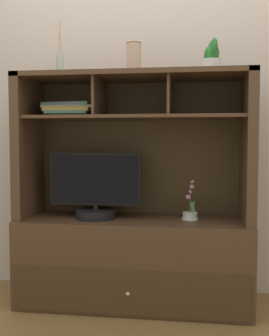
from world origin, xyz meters
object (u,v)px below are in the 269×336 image
media_console (135,234)px  potted_orchid (190,213)px  diffuser_bottle (60,64)px  magazine_stack_left (71,110)px  ceramic_vase (134,57)px  tv_monitor (95,192)px  potted_succulent (212,58)px

media_console → potted_orchid: media_console is taller
media_console → diffuser_bottle: diffuser_bottle is taller
magazine_stack_left → ceramic_vase: bearing=-6.1°
media_console → ceramic_vase: 1.12m
media_console → tv_monitor: media_console is taller
magazine_stack_left → ceramic_vase: 0.53m
tv_monitor → potted_succulent: size_ratio=2.95×
diffuser_bottle → tv_monitor: bearing=-2.2°
tv_monitor → ceramic_vase: 0.88m
potted_succulent → tv_monitor: bearing=-179.0°
media_console → potted_orchid: size_ratio=5.81×
potted_orchid → potted_succulent: 0.97m
magazine_stack_left → ceramic_vase: (0.42, -0.05, 0.32)m
potted_orchid → magazine_stack_left: magazine_stack_left is taller
tv_monitor → potted_orchid: size_ratio=2.33×
potted_orchid → ceramic_vase: (-0.36, -0.04, 0.97)m
ceramic_vase → potted_orchid: bearing=5.6°
magazine_stack_left → ceramic_vase: ceramic_vase is taller
potted_orchid → tv_monitor: bearing=-175.7°
tv_monitor → potted_orchid: bearing=4.3°
ceramic_vase → potted_succulent: bearing=0.3°
media_console → potted_orchid: (0.36, 0.00, 0.15)m
tv_monitor → magazine_stack_left: magazine_stack_left is taller
tv_monitor → diffuser_bottle: size_ratio=1.75×
potted_orchid → potted_succulent: size_ratio=1.26×
media_console → magazine_stack_left: bearing=178.6°
tv_monitor → diffuser_bottle: (-0.23, 0.01, 0.82)m
media_console → potted_succulent: potted_succulent is taller
magazine_stack_left → diffuser_bottle: (-0.05, -0.05, 0.29)m
media_console → potted_orchid: 0.38m
potted_succulent → ceramic_vase: (-0.48, -0.00, 0.01)m
magazine_stack_left → potted_succulent: bearing=-2.7°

